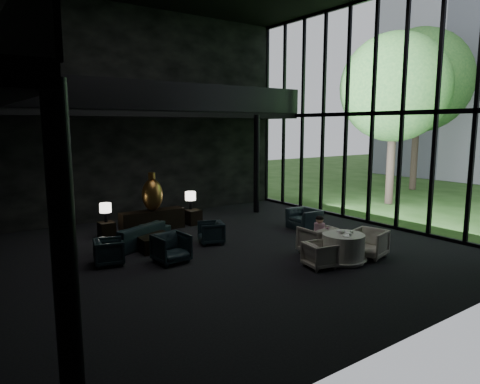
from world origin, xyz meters
TOP-DOWN VIEW (x-y plane):
  - floor at (0.00, 0.00)m, footprint 14.00×12.00m
  - wall_back at (0.00, 6.00)m, footprint 14.00×0.04m
  - wall_front at (0.00, -6.00)m, footprint 14.00×0.04m
  - curtain_wall at (6.95, 0.00)m, footprint 0.20×12.00m
  - mezzanine_back at (1.00, 5.00)m, footprint 12.00×2.00m
  - railing_back at (1.00, 4.00)m, footprint 12.00×0.06m
  - column_sw at (-5.00, -5.70)m, footprint 0.24×0.24m
  - column_ne at (4.80, 4.00)m, footprint 0.24×0.24m
  - tree_near at (11.00, 2.00)m, footprint 4.80×4.80m
  - tree_far at (16.00, 4.00)m, footprint 5.60×5.60m
  - console at (-0.06, 3.53)m, footprint 2.23×0.51m
  - bronze_urn at (-0.06, 3.47)m, footprint 0.70×0.70m
  - side_table_left at (-1.66, 3.49)m, footprint 0.47×0.47m
  - table_lamp_left at (-1.66, 3.51)m, footprint 0.37×0.37m
  - side_table_right at (1.54, 3.53)m, footprint 0.49×0.49m
  - table_lamp_right at (1.54, 3.72)m, footprint 0.39×0.39m
  - sofa at (-1.30, 2.01)m, footprint 2.64×1.74m
  - lounge_armchair_west at (-2.48, 0.79)m, footprint 0.79×0.82m
  - lounge_armchair_east at (0.73, 0.98)m, footprint 0.84×0.87m
  - lounge_armchair_south at (-1.09, 0.02)m, footprint 0.95×0.90m
  - window_armchair at (4.43, 0.75)m, footprint 0.67×1.02m
  - coffee_table at (-0.96, 1.36)m, footprint 0.99×0.99m
  - dining_table at (2.65, -2.56)m, footprint 1.26×1.26m
  - dining_chair_north at (2.61, -1.64)m, footprint 0.96×0.90m
  - dining_chair_east at (3.54, -2.70)m, footprint 1.05×1.09m
  - dining_chair_west at (1.80, -2.54)m, footprint 0.73×0.76m
  - child at (2.65, -1.68)m, footprint 0.30×0.30m
  - plate_a at (2.54, -2.75)m, footprint 0.29×0.29m
  - plate_b at (2.80, -2.33)m, footprint 0.27×0.27m
  - saucer at (2.83, -2.58)m, footprint 0.18×0.18m
  - coffee_cup at (2.90, -2.62)m, footprint 0.11×0.11m
  - cereal_bowl at (2.68, -2.46)m, footprint 0.17×0.17m
  - cream_pot at (2.65, -2.78)m, footprint 0.06×0.06m

SIDE VIEW (x-z plane):
  - floor at x=0.00m, z-range -0.01..0.01m
  - coffee_table at x=-0.96m, z-range 0.00..0.43m
  - side_table_left at x=-1.66m, z-range 0.00..0.52m
  - side_table_right at x=1.54m, z-range 0.00..0.54m
  - dining_table at x=2.65m, z-range -0.05..0.70m
  - dining_chair_west at x=1.80m, z-range 0.00..0.68m
  - console at x=-0.06m, z-range 0.00..0.71m
  - lounge_armchair_east at x=0.73m, z-range 0.00..0.71m
  - lounge_armchair_west at x=-2.48m, z-range 0.00..0.71m
  - window_armchair at x=4.43m, z-range 0.00..0.89m
  - lounge_armchair_south at x=-1.09m, z-range 0.00..0.92m
  - dining_chair_east at x=3.54m, z-range 0.00..0.93m
  - dining_chair_north at x=2.61m, z-range 0.00..0.97m
  - sofa at x=-1.30m, z-range 0.00..1.00m
  - saucer at x=2.83m, z-range 0.75..0.76m
  - plate_a at x=2.54m, z-range 0.75..0.76m
  - plate_b at x=2.80m, z-range 0.75..0.77m
  - child at x=2.65m, z-range 0.45..1.09m
  - cream_pot at x=2.65m, z-range 0.75..0.82m
  - cereal_bowl at x=2.68m, z-range 0.75..0.83m
  - coffee_cup at x=2.90m, z-range 0.76..0.83m
  - table_lamp_left at x=-1.66m, z-range 0.65..1.26m
  - table_lamp_right at x=1.54m, z-range 0.68..1.32m
  - bronze_urn at x=-0.06m, z-range 0.62..1.92m
  - column_sw at x=-5.00m, z-range 0.00..4.00m
  - column_ne at x=4.80m, z-range 0.00..4.00m
  - wall_back at x=0.00m, z-range 0.00..8.00m
  - wall_front at x=0.00m, z-range 0.00..8.00m
  - curtain_wall at x=6.95m, z-range 0.00..8.00m
  - mezzanine_back at x=1.00m, z-range 3.88..4.12m
  - railing_back at x=1.00m, z-range 4.10..5.10m
  - tree_near at x=11.00m, z-range 1.41..9.06m
  - tree_far at x=16.00m, z-range 1.59..10.39m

